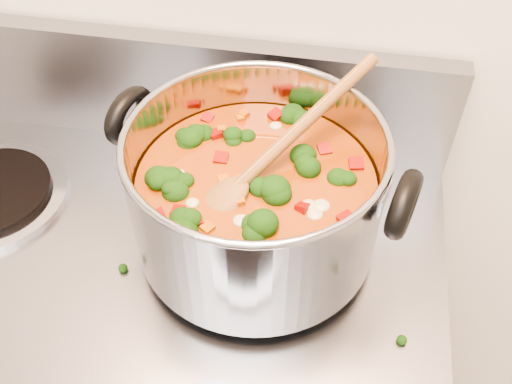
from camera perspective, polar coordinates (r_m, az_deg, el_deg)
stockpot at (r=0.62m, az=0.01°, el=-0.22°), size 0.34×0.28×0.16m
wooden_spoon at (r=0.60m, az=0.82°, el=3.09°), size 0.18×0.22×0.10m
cooktop_crumbs at (r=0.65m, az=-11.27°, el=-10.87°), size 0.14×0.15×0.01m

